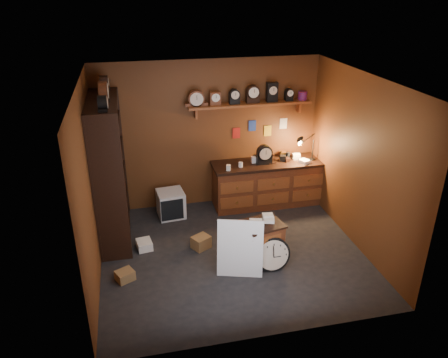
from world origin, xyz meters
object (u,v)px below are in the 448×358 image
(shelving_unit, at_px, (107,165))
(workbench, at_px, (268,181))
(low_cabinet, at_px, (262,240))
(big_round_clock, at_px, (273,255))

(shelving_unit, relative_size, workbench, 1.22)
(low_cabinet, xyz_separation_m, big_round_clock, (0.09, -0.25, -0.10))
(shelving_unit, distance_m, big_round_clock, 2.91)
(shelving_unit, height_order, big_round_clock, shelving_unit)
(shelving_unit, distance_m, low_cabinet, 2.68)
(shelving_unit, bearing_deg, big_round_clock, -33.88)
(shelving_unit, height_order, low_cabinet, shelving_unit)
(workbench, xyz_separation_m, big_round_clock, (-0.58, -2.02, -0.22))
(shelving_unit, height_order, workbench, shelving_unit)
(low_cabinet, relative_size, big_round_clock, 1.41)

